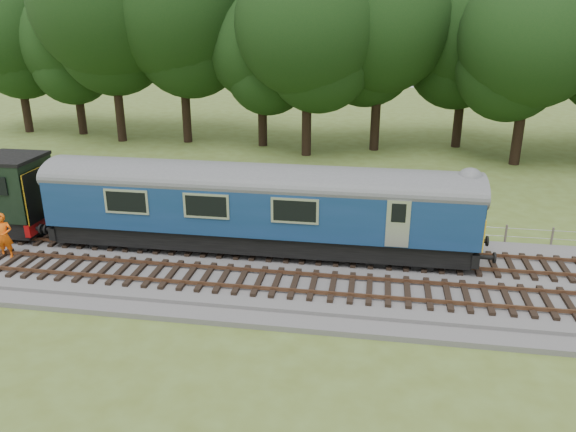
# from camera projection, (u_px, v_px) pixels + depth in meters

# --- Properties ---
(ground) EXTENTS (120.00, 120.00, 0.00)m
(ground) POSITION_uv_depth(u_px,v_px,m) (370.00, 280.00, 22.48)
(ground) COLOR #526123
(ground) RESTS_ON ground
(ballast) EXTENTS (70.00, 7.00, 0.35)m
(ballast) POSITION_uv_depth(u_px,v_px,m) (370.00, 276.00, 22.42)
(ballast) COLOR #4C4C4F
(ballast) RESTS_ON ground
(track_north) EXTENTS (67.20, 2.40, 0.21)m
(track_north) POSITION_uv_depth(u_px,v_px,m) (371.00, 256.00, 23.63)
(track_north) COLOR black
(track_north) RESTS_ON ballast
(track_south) EXTENTS (67.20, 2.40, 0.21)m
(track_south) POSITION_uv_depth(u_px,v_px,m) (370.00, 289.00, 20.85)
(track_south) COLOR black
(track_south) RESTS_ON ballast
(fence) EXTENTS (64.00, 0.12, 1.00)m
(fence) POSITION_uv_depth(u_px,v_px,m) (372.00, 237.00, 26.65)
(fence) COLOR #6B6054
(fence) RESTS_ON ground
(tree_line) EXTENTS (70.00, 8.00, 18.00)m
(tree_line) POSITION_uv_depth(u_px,v_px,m) (377.00, 151.00, 42.85)
(tree_line) COLOR black
(tree_line) RESTS_ON ground
(dmu_railcar) EXTENTS (18.05, 2.86, 3.88)m
(dmu_railcar) POSITION_uv_depth(u_px,v_px,m) (258.00, 201.00, 23.60)
(dmu_railcar) COLOR black
(dmu_railcar) RESTS_ON ground
(worker) EXTENTS (0.79, 0.61, 1.93)m
(worker) POSITION_uv_depth(u_px,v_px,m) (4.00, 236.00, 23.36)
(worker) COLOR #FE5D0D
(worker) RESTS_ON ballast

